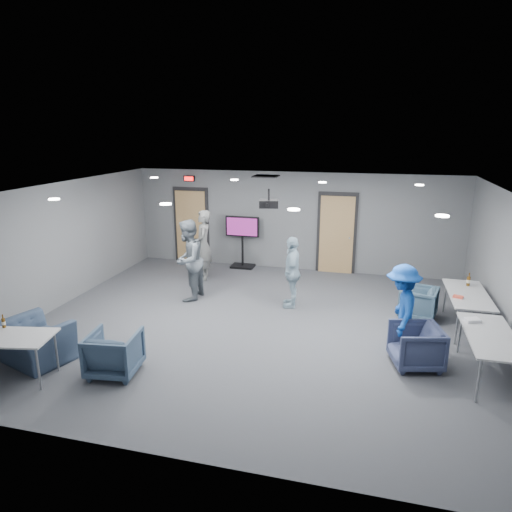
% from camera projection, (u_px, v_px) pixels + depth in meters
% --- Properties ---
extents(floor, '(9.00, 9.00, 0.00)m').
position_uv_depth(floor, '(257.00, 325.00, 9.18)').
color(floor, '#3A3D42').
rests_on(floor, ground).
extents(ceiling, '(9.00, 9.00, 0.00)m').
position_uv_depth(ceiling, '(257.00, 191.00, 8.46)').
color(ceiling, silver).
rests_on(ceiling, wall_back).
extents(wall_back, '(9.00, 0.02, 2.70)m').
position_uv_depth(wall_back, '(293.00, 221.00, 12.55)').
color(wall_back, slate).
rests_on(wall_back, floor).
extents(wall_front, '(9.00, 0.02, 2.70)m').
position_uv_depth(wall_front, '(169.00, 356.00, 5.09)').
color(wall_front, slate).
rests_on(wall_front, floor).
extents(wall_left, '(0.02, 8.00, 2.70)m').
position_uv_depth(wall_left, '(57.00, 246.00, 9.90)').
color(wall_left, slate).
rests_on(wall_left, floor).
extents(door_left, '(1.06, 0.17, 2.24)m').
position_uv_depth(door_left, '(191.00, 226.00, 13.30)').
color(door_left, black).
rests_on(door_left, wall_back).
extents(door_right, '(1.06, 0.17, 2.24)m').
position_uv_depth(door_right, '(337.00, 234.00, 12.29)').
color(door_right, black).
rests_on(door_right, wall_back).
extents(exit_sign, '(0.32, 0.08, 0.16)m').
position_uv_depth(exit_sign, '(189.00, 179.00, 12.91)').
color(exit_sign, black).
rests_on(exit_sign, wall_back).
extents(hvac_diffuser, '(0.60, 0.60, 0.03)m').
position_uv_depth(hvac_diffuser, '(266.00, 176.00, 11.19)').
color(hvac_diffuser, black).
rests_on(hvac_diffuser, ceiling).
extents(downlights, '(6.18, 3.78, 0.02)m').
position_uv_depth(downlights, '(257.00, 191.00, 8.46)').
color(downlights, white).
rests_on(downlights, ceiling).
extents(person_a, '(0.62, 0.76, 1.82)m').
position_uv_depth(person_a, '(203.00, 245.00, 11.77)').
color(person_a, gray).
rests_on(person_a, floor).
extents(person_b, '(0.74, 0.93, 1.86)m').
position_uv_depth(person_b, '(188.00, 260.00, 10.33)').
color(person_b, slate).
rests_on(person_b, floor).
extents(person_c, '(0.52, 0.98, 1.58)m').
position_uv_depth(person_c, '(292.00, 272.00, 9.95)').
color(person_c, '#9EBACB').
rests_on(person_c, floor).
extents(person_d, '(0.60, 1.03, 1.59)m').
position_uv_depth(person_d, '(402.00, 309.00, 7.88)').
color(person_d, '#1A4AAA').
rests_on(person_d, floor).
extents(chair_right_a, '(0.87, 0.85, 0.66)m').
position_uv_depth(chair_right_a, '(418.00, 303.00, 9.45)').
color(chair_right_a, '#3A5265').
rests_on(chair_right_a, floor).
extents(chair_right_b, '(0.94, 0.92, 0.71)m').
position_uv_depth(chair_right_b, '(416.00, 346.00, 7.49)').
color(chair_right_b, '#3B4466').
rests_on(chair_right_b, floor).
extents(chair_front_a, '(0.86, 0.88, 0.71)m').
position_uv_depth(chair_front_a, '(114.00, 353.00, 7.26)').
color(chair_front_a, '#384B62').
rests_on(chair_front_a, floor).
extents(chair_front_b, '(1.34, 1.26, 0.71)m').
position_uv_depth(chair_front_b, '(34.00, 342.00, 7.63)').
color(chair_front_b, '#334258').
rests_on(chair_front_b, floor).
extents(table_right_a, '(0.73, 1.74, 0.73)m').
position_uv_depth(table_right_a, '(468.00, 296.00, 8.83)').
color(table_right_a, silver).
rests_on(table_right_a, floor).
extents(table_right_b, '(0.72, 1.74, 0.73)m').
position_uv_depth(table_right_b, '(491.00, 338.00, 7.05)').
color(table_right_b, silver).
rests_on(table_right_b, floor).
extents(bottle_front, '(0.06, 0.06, 0.22)m').
position_uv_depth(bottle_front, '(4.00, 323.00, 7.28)').
color(bottle_front, '#52340E').
rests_on(bottle_front, table_front_left).
extents(bottle_right, '(0.07, 0.07, 0.28)m').
position_uv_depth(bottle_right, '(468.00, 281.00, 9.23)').
color(bottle_right, '#52340E').
rests_on(bottle_right, table_right_a).
extents(snack_box, '(0.21, 0.17, 0.04)m').
position_uv_depth(snack_box, '(458.00, 297.00, 8.59)').
color(snack_box, '#DB4B36').
rests_on(snack_box, table_right_a).
extents(wrapper, '(0.28, 0.23, 0.05)m').
position_uv_depth(wrapper, '(472.00, 320.00, 7.52)').
color(wrapper, white).
rests_on(wrapper, table_right_b).
extents(tv_stand, '(0.96, 0.46, 1.47)m').
position_uv_depth(tv_stand, '(242.00, 239.00, 12.79)').
color(tv_stand, black).
rests_on(tv_stand, floor).
extents(projector, '(0.43, 0.39, 0.36)m').
position_uv_depth(projector, '(269.00, 203.00, 8.86)').
color(projector, black).
rests_on(projector, ceiling).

